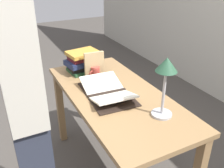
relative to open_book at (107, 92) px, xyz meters
name	(u,v)px	position (x,y,z in m)	size (l,w,h in m)	color
reading_desk	(115,107)	(0.02, 0.06, -0.14)	(1.38, 0.64, 0.78)	#937047
open_book	(107,92)	(0.00, 0.00, 0.00)	(0.51, 0.33, 0.07)	black
book_stack_tall	(83,62)	(-0.48, 0.00, 0.07)	(0.23, 0.32, 0.18)	#234C2D
book_standing_upright	(94,65)	(-0.31, 0.04, 0.09)	(0.04, 0.17, 0.22)	tan
reading_lamp	(166,74)	(0.40, 0.19, 0.27)	(0.13, 0.13, 0.39)	#ADADB2
coffee_mug	(95,72)	(-0.29, 0.04, 0.03)	(0.07, 0.10, 0.10)	#B74238
person_reader	(26,114)	(0.11, -0.59, 0.05)	(0.36, 0.22, 1.72)	#2D3342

